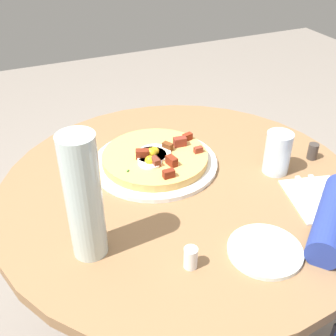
# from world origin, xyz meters

# --- Properties ---
(dining_table) EXTENTS (0.93, 0.93, 0.71)m
(dining_table) POSITION_xyz_m (0.00, 0.00, 0.54)
(dining_table) COLOR olive
(dining_table) RESTS_ON ground_plane
(pizza_plate) EXTENTS (0.34, 0.34, 0.01)m
(pizza_plate) POSITION_xyz_m (-0.03, 0.11, 0.71)
(pizza_plate) COLOR white
(pizza_plate) RESTS_ON dining_table
(breakfast_pizza) EXTENTS (0.29, 0.29, 0.05)m
(breakfast_pizza) POSITION_xyz_m (-0.03, 0.11, 0.73)
(breakfast_pizza) COLOR #DBA959
(breakfast_pizza) RESTS_ON pizza_plate
(bread_plate) EXTENTS (0.16, 0.16, 0.01)m
(bread_plate) POSITION_xyz_m (0.06, -0.28, 0.71)
(bread_plate) COLOR silver
(bread_plate) RESTS_ON dining_table
(napkin) EXTENTS (0.18, 0.20, 0.00)m
(napkin) POSITION_xyz_m (0.28, -0.19, 0.71)
(napkin) COLOR white
(napkin) RESTS_ON dining_table
(fork) EXTENTS (0.06, 0.18, 0.00)m
(fork) POSITION_xyz_m (0.30, -0.19, 0.71)
(fork) COLOR silver
(fork) RESTS_ON napkin
(knife) EXTENTS (0.06, 0.18, 0.00)m
(knife) POSITION_xyz_m (0.26, -0.18, 0.71)
(knife) COLOR silver
(knife) RESTS_ON napkin
(water_glass) EXTENTS (0.07, 0.07, 0.11)m
(water_glass) POSITION_xyz_m (0.25, -0.04, 0.77)
(water_glass) COLOR silver
(water_glass) RESTS_ON dining_table
(water_bottle) EXTENTS (0.07, 0.07, 0.28)m
(water_bottle) POSITION_xyz_m (-0.27, -0.13, 0.85)
(water_bottle) COLOR silver
(water_bottle) RESTS_ON dining_table
(salt_shaker) EXTENTS (0.03, 0.03, 0.05)m
(salt_shaker) POSITION_xyz_m (-0.10, -0.26, 0.73)
(salt_shaker) COLOR white
(salt_shaker) RESTS_ON dining_table
(pepper_shaker) EXTENTS (0.03, 0.03, 0.05)m
(pepper_shaker) POSITION_xyz_m (0.38, -0.03, 0.73)
(pepper_shaker) COLOR #3F3833
(pepper_shaker) RESTS_ON dining_table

